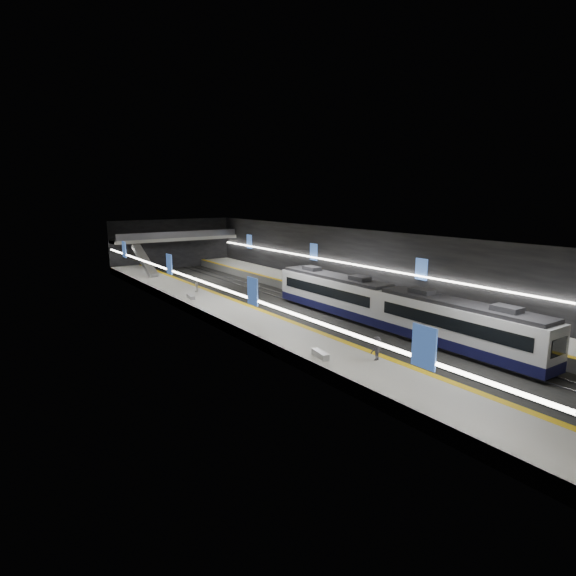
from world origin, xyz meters
TOP-DOWN VIEW (x-y plane):
  - ground at (0.00, 0.00)m, footprint 70.00×70.00m
  - ceiling at (0.00, 0.00)m, footprint 20.00×70.00m
  - wall_left at (-10.00, 0.00)m, footprint 0.04×70.00m
  - wall_right at (10.00, 0.00)m, footprint 0.04×70.00m
  - wall_back at (0.00, 35.00)m, footprint 20.00×0.04m
  - platform_left at (-7.50, 0.00)m, footprint 5.00×70.00m
  - tile_surface_left at (-7.50, 0.00)m, footprint 5.00×70.00m
  - tactile_strip_left at (-5.30, 0.00)m, footprint 0.60×70.00m
  - platform_right at (7.50, 0.00)m, footprint 5.00×70.00m
  - tile_surface_right at (7.50, 0.00)m, footprint 5.00×70.00m
  - tactile_strip_right at (5.30, 0.00)m, footprint 0.60×70.00m
  - rails at (-0.00, 0.00)m, footprint 6.52×70.00m
  - train at (2.50, -10.63)m, footprint 2.69×30.04m
  - ad_posters at (-0.00, 1.00)m, footprint 19.94×53.50m
  - cove_light_left at (-9.80, 0.00)m, footprint 0.25×68.60m
  - cove_light_right at (9.80, 0.00)m, footprint 0.25×68.60m
  - mezzanine_bridge at (0.00, 32.93)m, footprint 20.00×3.00m
  - escalator at (-7.50, 26.00)m, footprint 1.20×7.50m
  - bench_left_near at (-8.96, -15.45)m, footprint 0.80×1.81m
  - bench_left_far at (-8.75, 7.23)m, footprint 0.70×1.73m
  - bench_right_near at (8.54, -22.11)m, footprint 0.99×1.71m
  - bench_right_far at (8.81, 6.79)m, footprint 0.93×1.72m
  - passenger_right_a at (7.05, -13.83)m, footprint 0.56×0.67m
  - passenger_left_a at (-6.65, 10.39)m, footprint 0.55×1.04m
  - passenger_left_b at (-6.21, -18.04)m, footprint 1.13×0.74m

SIDE VIEW (x-z plane):
  - ground at x=0.00m, z-range 0.00..0.00m
  - rails at x=0.00m, z-range 0.00..0.12m
  - platform_left at x=-7.50m, z-range 0.00..1.00m
  - platform_right at x=7.50m, z-range 0.00..1.00m
  - tile_surface_left at x=-7.50m, z-range 1.00..1.02m
  - tile_surface_right at x=7.50m, z-range 1.00..1.02m
  - tactile_strip_left at x=-5.30m, z-range 1.01..1.03m
  - tactile_strip_right at x=5.30m, z-range 1.01..1.03m
  - bench_right_near at x=8.54m, z-range 1.00..1.40m
  - bench_right_far at x=8.81m, z-range 1.00..1.41m
  - bench_left_far at x=-8.75m, z-range 1.00..1.41m
  - bench_left_near at x=-8.96m, z-range 1.00..1.43m
  - passenger_right_a at x=7.05m, z-range 1.00..2.58m
  - passenger_left_b at x=-6.21m, z-range 1.00..2.64m
  - passenger_left_a at x=-6.65m, z-range 1.00..2.69m
  - train at x=2.50m, z-range 0.40..4.00m
  - escalator at x=-7.50m, z-range 0.94..4.86m
  - cove_light_left at x=-9.80m, z-range 3.74..3.86m
  - cove_light_right at x=9.80m, z-range 3.74..3.86m
  - wall_left at x=-10.00m, z-range 0.00..8.00m
  - wall_right at x=10.00m, z-range 0.00..8.00m
  - wall_back at x=0.00m, z-range 0.00..8.00m
  - ad_posters at x=0.00m, z-range 3.40..5.60m
  - mezzanine_bridge at x=0.00m, z-range 4.29..5.79m
  - ceiling at x=0.00m, z-range 7.98..8.02m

